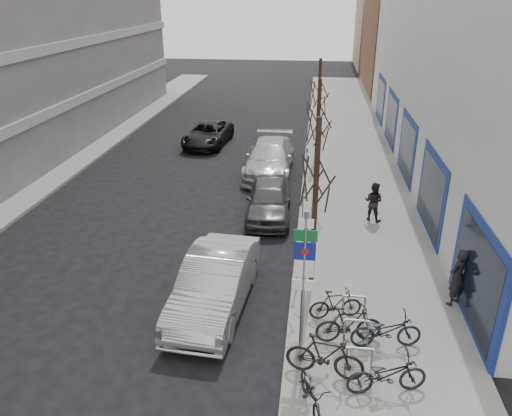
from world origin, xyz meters
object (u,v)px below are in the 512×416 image
(parked_car_back, at_px, (270,158))
(meter_front, at_px, (297,270))
(tree_mid, at_px, (319,114))
(bike_far_curb, at_px, (387,371))
(lane_car, at_px, (208,134))
(bike_mid_curb, at_px, (386,328))
(tree_near, at_px, (317,165))
(parked_car_front, at_px, (215,283))
(parked_car_mid, at_px, (269,199))
(bike_near_left, at_px, (311,391))
(pedestrian_near, at_px, (457,277))
(pedestrian_far, at_px, (373,201))
(bike_rack, at_px, (356,330))
(meter_back, at_px, (307,158))
(highway_sign_pole, at_px, (304,279))
(bike_far_inner, at_px, (336,304))
(tree_far, at_px, (319,86))
(meter_mid, at_px, (303,200))
(bike_mid_inner, at_px, (349,324))
(bike_near_right, at_px, (325,356))

(parked_car_back, bearing_deg, meter_front, -79.70)
(tree_mid, height_order, bike_far_curb, tree_mid)
(tree_mid, distance_m, lane_car, 11.57)
(bike_mid_curb, relative_size, lane_car, 0.38)
(tree_near, distance_m, tree_mid, 6.50)
(parked_car_front, relative_size, parked_car_mid, 1.14)
(bike_near_left, relative_size, bike_mid_curb, 0.87)
(lane_car, relative_size, pedestrian_near, 2.71)
(bike_near_left, relative_size, parked_car_mid, 0.36)
(pedestrian_near, xyz_separation_m, pedestrian_far, (-1.85, 5.73, -0.09))
(tree_near, distance_m, pedestrian_far, 6.45)
(tree_near, height_order, parked_car_front, tree_near)
(bike_rack, distance_m, parked_car_back, 13.97)
(parked_car_front, height_order, parked_car_back, parked_car_front)
(tree_mid, distance_m, parked_car_mid, 4.01)
(parked_car_back, distance_m, pedestrian_far, 7.23)
(meter_back, height_order, pedestrian_near, pedestrian_near)
(highway_sign_pole, relative_size, bike_far_inner, 2.74)
(tree_far, bearing_deg, meter_front, -91.91)
(meter_mid, height_order, bike_mid_curb, meter_mid)
(meter_back, bearing_deg, tree_near, -87.55)
(parked_car_mid, bearing_deg, bike_far_curb, -72.17)
(bike_rack, height_order, bike_mid_inner, bike_mid_inner)
(tree_far, distance_m, parked_car_front, 15.05)
(tree_mid, bearing_deg, bike_mid_inner, -83.70)
(bike_far_curb, xyz_separation_m, parked_car_back, (-4.14, 15.07, 0.10))
(meter_front, relative_size, bike_near_left, 0.79)
(parked_car_mid, bearing_deg, pedestrian_far, -5.33)
(meter_back, relative_size, bike_near_left, 0.79)
(tree_far, bearing_deg, bike_near_right, -88.69)
(bike_rack, height_order, tree_mid, tree_mid)
(meter_mid, xyz_separation_m, parked_car_front, (-2.35, -6.42, -0.08))
(tree_mid, height_order, parked_car_front, tree_mid)
(bike_far_curb, height_order, lane_car, lane_car)
(highway_sign_pole, xyz_separation_m, parked_car_back, (-2.15, 14.13, -1.63))
(bike_near_left, relative_size, parked_car_front, 0.32)
(bike_near_right, xyz_separation_m, parked_car_front, (-3.19, 2.67, 0.11))
(pedestrian_far, bearing_deg, highway_sign_pole, 99.36)
(meter_mid, bearing_deg, parked_car_mid, 167.35)
(meter_back, bearing_deg, bike_rack, -82.98)
(tree_mid, xyz_separation_m, parked_car_front, (-2.80, -7.92, -3.27))
(bike_near_right, bearing_deg, bike_rack, -24.59)
(bike_mid_curb, xyz_separation_m, bike_far_curb, (-0.17, -1.64, 0.01))
(bike_near_left, bearing_deg, pedestrian_near, 31.65)
(tree_mid, bearing_deg, bike_rack, -82.72)
(bike_near_right, bearing_deg, parked_car_front, 59.65)
(parked_car_front, distance_m, pedestrian_near, 7.05)
(highway_sign_pole, relative_size, bike_near_left, 2.60)
(bike_near_right, bearing_deg, parked_car_mid, 23.06)
(meter_front, height_order, meter_back, same)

